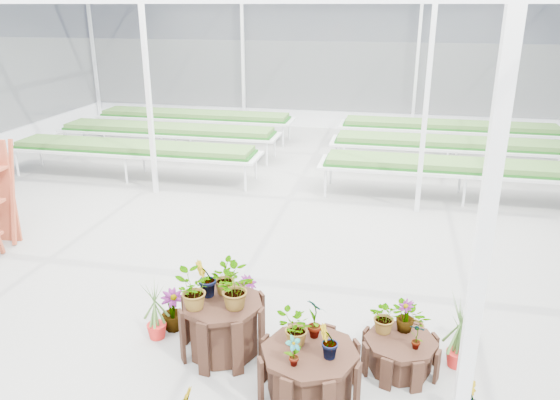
# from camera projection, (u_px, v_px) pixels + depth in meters

# --- Properties ---
(ground_plane) EXTENTS (24.00, 24.00, 0.00)m
(ground_plane) POSITION_uv_depth(u_px,v_px,m) (228.00, 285.00, 8.63)
(ground_plane) COLOR gray
(ground_plane) RESTS_ON ground
(greenhouse_shell) EXTENTS (18.00, 24.00, 4.50)m
(greenhouse_shell) POSITION_uv_depth(u_px,v_px,m) (223.00, 147.00, 7.87)
(greenhouse_shell) COLOR white
(greenhouse_shell) RESTS_ON ground
(steel_frame) EXTENTS (18.00, 24.00, 4.50)m
(steel_frame) POSITION_uv_depth(u_px,v_px,m) (223.00, 147.00, 7.87)
(steel_frame) COLOR silver
(steel_frame) RESTS_ON ground
(nursery_benches) EXTENTS (16.00, 7.00, 0.84)m
(nursery_benches) POSITION_uv_depth(u_px,v_px,m) (304.00, 149.00, 15.11)
(nursery_benches) COLOR silver
(nursery_benches) RESTS_ON ground
(plinth_tall) EXTENTS (1.20, 1.20, 0.72)m
(plinth_tall) POSITION_uv_depth(u_px,v_px,m) (223.00, 327.00, 6.88)
(plinth_tall) COLOR #341D13
(plinth_tall) RESTS_ON ground
(plinth_mid) EXTENTS (1.40, 1.40, 0.60)m
(plinth_mid) POSITION_uv_depth(u_px,v_px,m) (309.00, 373.00, 6.12)
(plinth_mid) COLOR #341D13
(plinth_mid) RESTS_ON ground
(plinth_low) EXTENTS (1.16, 1.16, 0.41)m
(plinth_low) POSITION_uv_depth(u_px,v_px,m) (400.00, 354.00, 6.60)
(plinth_low) COLOR #341D13
(plinth_low) RESTS_ON ground
(nursery_plants) EXTENTS (4.32, 2.89, 1.24)m
(nursery_plants) POSITION_uv_depth(u_px,v_px,m) (299.00, 321.00, 6.63)
(nursery_plants) COLOR #40642C
(nursery_plants) RESTS_ON ground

